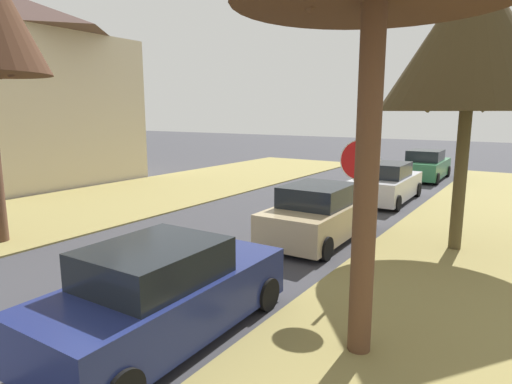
% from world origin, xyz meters
% --- Properties ---
extents(stop_sign_far, '(0.81, 0.34, 2.97)m').
position_xyz_m(stop_sign_far, '(4.28, 9.33, 2.19)').
color(stop_sign_far, '#9EA0A5').
rests_on(stop_sign_far, grass_verge_right).
extents(street_tree_right_mid_b, '(4.24, 4.24, 7.00)m').
position_xyz_m(street_tree_right_mid_b, '(5.57, 13.03, 5.29)').
color(street_tree_right_mid_b, '#4C4126').
rests_on(street_tree_right_mid_b, grass_verge_right).
extents(parked_sedan_navy, '(2.01, 4.43, 1.57)m').
position_xyz_m(parked_sedan_navy, '(2.50, 5.68, 0.72)').
color(parked_sedan_navy, navy).
rests_on(parked_sedan_navy, ground).
extents(parked_sedan_tan, '(2.01, 4.43, 1.57)m').
position_xyz_m(parked_sedan_tan, '(2.21, 11.99, 0.72)').
color(parked_sedan_tan, tan).
rests_on(parked_sedan_tan, ground).
extents(parked_sedan_silver, '(2.01, 4.43, 1.57)m').
position_xyz_m(parked_sedan_silver, '(2.15, 18.27, 0.72)').
color(parked_sedan_silver, '#BCBCC1').
rests_on(parked_sedan_silver, ground).
extents(parked_sedan_green, '(2.01, 4.43, 1.57)m').
position_xyz_m(parked_sedan_green, '(2.14, 25.18, 0.72)').
color(parked_sedan_green, '#28663D').
rests_on(parked_sedan_green, ground).
extents(house_backdrop_left, '(7.81, 9.18, 8.96)m').
position_xyz_m(house_backdrop_left, '(-14.37, 13.27, 4.60)').
color(house_backdrop_left, beige).
rests_on(house_backdrop_left, ground).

